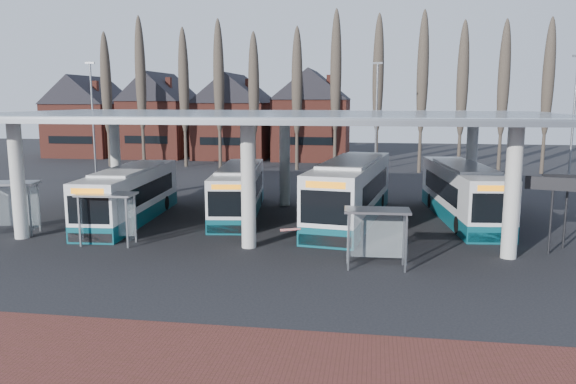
# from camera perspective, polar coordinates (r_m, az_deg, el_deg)

# --- Properties ---
(ground) EXTENTS (140.00, 140.00, 0.00)m
(ground) POSITION_cam_1_polar(r_m,az_deg,el_deg) (25.03, -5.24, -7.08)
(ground) COLOR black
(ground) RESTS_ON ground
(station_canopy) EXTENTS (32.00, 16.00, 6.34)m
(station_canopy) POSITION_cam_1_polar(r_m,az_deg,el_deg) (31.86, -1.91, 6.88)
(station_canopy) COLOR beige
(station_canopy) RESTS_ON ground
(poplar_row) EXTENTS (45.10, 1.10, 14.50)m
(poplar_row) POSITION_cam_1_polar(r_m,az_deg,el_deg) (56.61, 2.84, 11.12)
(poplar_row) COLOR #473D33
(poplar_row) RESTS_ON ground
(townhouse_row) EXTENTS (36.80, 10.30, 12.25)m
(townhouse_row) POSITION_cam_1_polar(r_m,az_deg,el_deg) (70.68, -9.17, 8.38)
(townhouse_row) COLOR maroon
(townhouse_row) RESTS_ON ground
(lamp_post_a) EXTENTS (0.80, 0.16, 10.17)m
(lamp_post_a) POSITION_cam_1_polar(r_m,az_deg,el_deg) (51.22, -19.19, 6.94)
(lamp_post_a) COLOR slate
(lamp_post_a) RESTS_ON ground
(lamp_post_b) EXTENTS (0.80, 0.16, 10.17)m
(lamp_post_b) POSITION_cam_1_polar(r_m,az_deg,el_deg) (49.31, 8.96, 7.27)
(lamp_post_b) COLOR slate
(lamp_post_b) RESTS_ON ground
(lamp_post_c) EXTENTS (0.80, 0.16, 10.17)m
(lamp_post_c) POSITION_cam_1_polar(r_m,az_deg,el_deg) (45.56, 26.97, 6.20)
(lamp_post_c) COLOR slate
(lamp_post_c) RESTS_ON ground
(bus_0) EXTENTS (3.19, 11.39, 3.13)m
(bus_0) POSITION_cam_1_polar(r_m,az_deg,el_deg) (34.33, -15.72, -0.35)
(bus_0) COLOR white
(bus_0) RESTS_ON ground
(bus_1) EXTENTS (3.68, 11.05, 3.01)m
(bus_1) POSITION_cam_1_polar(r_m,az_deg,el_deg) (34.89, -5.02, 0.03)
(bus_1) COLOR white
(bus_1) RESTS_ON ground
(bus_2) EXTENTS (4.63, 13.31, 3.63)m
(bus_2) POSITION_cam_1_polar(r_m,az_deg,el_deg) (33.06, 6.41, -0.00)
(bus_2) COLOR white
(bus_2) RESTS_ON ground
(bus_3) EXTENTS (3.75, 12.04, 3.29)m
(bus_3) POSITION_cam_1_polar(r_m,az_deg,el_deg) (34.92, 17.32, -0.14)
(bus_3) COLOR white
(bus_3) RESTS_ON ground
(shelter_0) EXTENTS (3.26, 2.10, 2.80)m
(shelter_0) POSITION_cam_1_polar(r_m,az_deg,el_deg) (33.07, -26.44, -0.37)
(shelter_0) COLOR gray
(shelter_0) RESTS_ON ground
(shelter_1) EXTENTS (2.83, 1.53, 2.56)m
(shelter_1) POSITION_cam_1_polar(r_m,az_deg,el_deg) (28.91, -17.80, -1.45)
(shelter_1) COLOR gray
(shelter_1) RESTS_ON ground
(shelter_2) EXTENTS (2.78, 1.47, 2.54)m
(shelter_2) POSITION_cam_1_polar(r_m,az_deg,el_deg) (24.05, 9.01, -3.30)
(shelter_2) COLOR gray
(shelter_2) RESTS_ON ground
(info_sign_0) EXTENTS (2.36, 0.78, 3.59)m
(info_sign_0) POSITION_cam_1_polar(r_m,az_deg,el_deg) (28.24, 25.34, 0.20)
(info_sign_0) COLOR black
(info_sign_0) RESTS_ON ground
(info_sign_1) EXTENTS (2.41, 0.18, 3.58)m
(info_sign_1) POSITION_cam_1_polar(r_m,az_deg,el_deg) (29.65, 26.56, 0.50)
(info_sign_1) COLOR black
(info_sign_1) RESTS_ON ground
(barrier) EXTENTS (1.89, 1.02, 1.03)m
(barrier) POSITION_cam_1_polar(r_m,az_deg,el_deg) (27.34, 1.34, -3.88)
(barrier) COLOR black
(barrier) RESTS_ON ground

